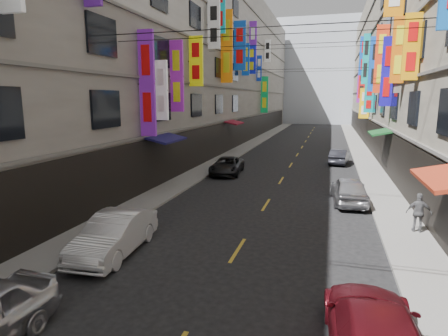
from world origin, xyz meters
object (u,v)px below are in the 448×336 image
Objects in this scene: car_left_mid at (114,234)px; car_right_far at (339,157)px; scooter_far_right at (347,191)px; car_right_near at (375,334)px; car_right_mid at (349,190)px; car_left_far at (227,166)px; pedestrian_rfar at (419,213)px.

car_right_far is (7.73, 21.08, -0.09)m from car_left_mid.
car_right_near is (0.03, -13.13, 0.22)m from scooter_far_right.
car_right_near is 1.13× the size of car_right_mid.
car_right_near is (8.00, -3.43, -0.03)m from car_left_mid.
car_left_mid is 1.14× the size of car_right_far.
car_left_mid is at bearing -94.89° from car_left_far.
car_left_far is at bearing 47.12° from car_right_far.
pedestrian_rfar reaches higher than car_right_mid.
car_right_near is 12.31m from car_right_mid.
car_left_far is 1.06× the size of car_right_mid.
car_right_mid is 1.09× the size of car_right_far.
pedestrian_rfar is at bearing 116.37° from car_right_mid.
scooter_far_right is 0.44× the size of car_right_mid.
pedestrian_rfar is (2.42, 8.30, 0.23)m from car_right_near.
car_left_mid reaches higher than car_right_near.
scooter_far_right is at bearing -92.82° from car_right_mid.
scooter_far_right is 11.38m from car_right_far.
car_left_far reaches higher than scooter_far_right.
scooter_far_right is 1.15× the size of pedestrian_rfar.
car_right_far is at bearing -77.24° from pedestrian_rfar.
car_right_mid reaches higher than scooter_far_right.
car_right_far is 2.39× the size of pedestrian_rfar.
car_left_mid reaches higher than car_right_far.
scooter_far_right is at bearing -35.97° from car_left_far.
car_left_mid is at bearing 28.37° from pedestrian_rfar.
pedestrian_rfar is at bearing 20.81° from car_left_mid.
scooter_far_right is 0.48× the size of car_right_far.
car_right_near reaches higher than scooter_far_right.
car_left_mid is 0.92× the size of car_right_near.
scooter_far_right is 0.41× the size of car_left_far.
car_left_mid is 8.71m from car_right_near.
car_left_mid is 14.50m from car_left_far.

